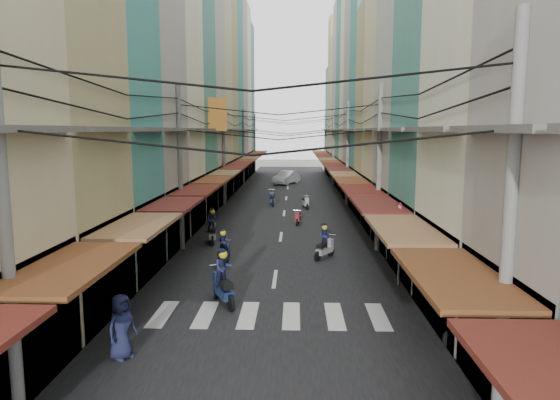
% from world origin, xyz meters
% --- Properties ---
extents(ground, '(160.00, 160.00, 0.00)m').
position_xyz_m(ground, '(0.00, 0.00, 0.00)').
color(ground, slate).
rests_on(ground, ground).
extents(road, '(10.00, 80.00, 0.02)m').
position_xyz_m(road, '(0.00, 20.00, 0.01)').
color(road, black).
rests_on(road, ground).
extents(sidewalk_left, '(3.00, 80.00, 0.06)m').
position_xyz_m(sidewalk_left, '(-6.50, 20.00, 0.03)').
color(sidewalk_left, gray).
rests_on(sidewalk_left, ground).
extents(sidewalk_right, '(3.00, 80.00, 0.06)m').
position_xyz_m(sidewalk_right, '(6.50, 20.00, 0.03)').
color(sidewalk_right, gray).
rests_on(sidewalk_right, ground).
extents(crosswalk, '(7.55, 2.40, 0.01)m').
position_xyz_m(crosswalk, '(-0.00, -6.00, 0.03)').
color(crosswalk, silver).
rests_on(crosswalk, ground).
extents(building_row_left, '(7.80, 67.67, 23.70)m').
position_xyz_m(building_row_left, '(-7.92, 16.56, 9.78)').
color(building_row_left, '#B9B6AA').
rests_on(building_row_left, ground).
extents(building_row_right, '(7.80, 68.98, 22.59)m').
position_xyz_m(building_row_right, '(7.92, 16.45, 9.41)').
color(building_row_right, teal).
rests_on(building_row_right, ground).
extents(utility_poles, '(10.20, 66.13, 8.20)m').
position_xyz_m(utility_poles, '(0.00, 15.01, 6.59)').
color(utility_poles, slate).
rests_on(utility_poles, ground).
extents(white_car, '(5.59, 3.97, 1.84)m').
position_xyz_m(white_car, '(-0.20, 33.68, 0.00)').
color(white_car, silver).
rests_on(white_car, ground).
extents(bicycle, '(1.68, 0.70, 1.14)m').
position_xyz_m(bicycle, '(6.76, -0.35, 0.00)').
color(bicycle, black).
rests_on(bicycle, ground).
extents(moving_scooters, '(6.28, 24.75, 1.97)m').
position_xyz_m(moving_scooters, '(-1.12, 3.66, 0.54)').
color(moving_scooters, black).
rests_on(moving_scooters, ground).
extents(parked_scooters, '(13.23, 13.88, 1.01)m').
position_xyz_m(parked_scooters, '(4.05, -5.12, 0.47)').
color(parked_scooters, black).
rests_on(parked_scooters, ground).
extents(pedestrians, '(12.38, 25.08, 2.24)m').
position_xyz_m(pedestrians, '(-4.26, 1.04, 1.05)').
color(pedestrians, '#251E28').
rests_on(pedestrians, ground).
extents(market_umbrella, '(2.28, 2.28, 2.41)m').
position_xyz_m(market_umbrella, '(6.75, -4.16, 2.12)').
color(market_umbrella, '#B2B2B7').
rests_on(market_umbrella, ground).
extents(traffic_sign, '(0.10, 0.72, 3.27)m').
position_xyz_m(traffic_sign, '(4.78, -2.70, 2.42)').
color(traffic_sign, slate).
rests_on(traffic_sign, ground).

